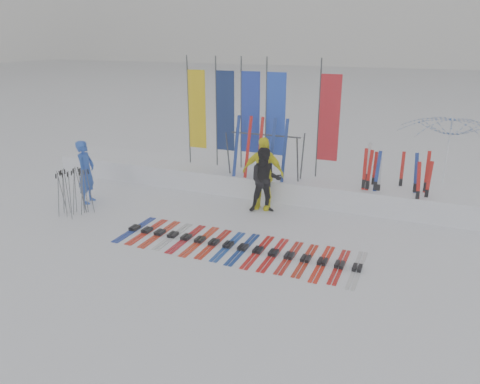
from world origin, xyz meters
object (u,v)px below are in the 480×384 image
at_px(person_black, 265,180).
at_px(person_yellow, 263,173).
at_px(tent_canopy, 447,160).
at_px(person_blue, 86,172).
at_px(ski_rack, 265,149).
at_px(ski_row, 236,247).

distance_m(person_black, person_yellow, 0.29).
xyz_separation_m(person_yellow, tent_canopy, (4.37, 2.13, 0.27)).
xyz_separation_m(person_blue, person_yellow, (4.55, 1.40, 0.10)).
bearing_deg(person_blue, person_yellow, -85.66).
bearing_deg(tent_canopy, ski_rack, -164.60).
bearing_deg(ski_rack, ski_row, -80.35).
bearing_deg(ski_row, person_blue, 166.89).
height_order(person_black, tent_canopy, tent_canopy).
height_order(person_black, person_yellow, person_yellow).
bearing_deg(person_black, ski_row, -109.66).
bearing_deg(person_yellow, tent_canopy, 25.51).
bearing_deg(person_blue, person_black, -88.69).
distance_m(person_blue, person_black, 4.84).
relative_size(tent_canopy, ski_row, 0.51).
bearing_deg(tent_canopy, person_yellow, -154.05).
height_order(person_blue, tent_canopy, tent_canopy).
bearing_deg(person_black, tent_canopy, 5.10).
distance_m(person_black, tent_canopy, 4.85).
distance_m(tent_canopy, ski_rack, 4.80).
relative_size(person_black, person_yellow, 0.89).
xyz_separation_m(person_black, person_yellow, (-0.15, 0.22, 0.11)).
bearing_deg(ski_row, person_black, 94.32).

